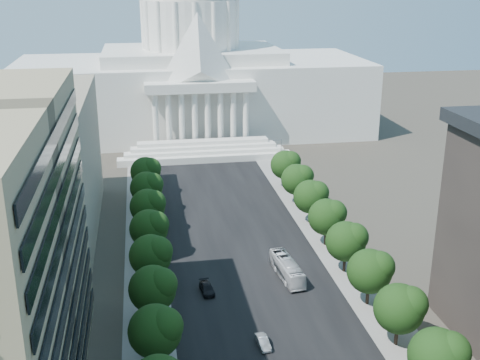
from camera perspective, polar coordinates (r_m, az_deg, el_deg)
road_asphalt at (r=128.27m, az=-0.47°, el=-5.57°), size 30.00×260.00×0.01m
sidewalk_left at (r=126.96m, az=-9.02°, el=-6.09°), size 8.00×260.00×0.02m
sidewalk_right at (r=132.32m, az=7.71°, el=-4.95°), size 8.00×260.00×0.02m
capitol at (r=213.53m, az=-4.57°, el=9.95°), size 120.00×56.00×73.00m
tree_l_d at (r=86.77m, az=-7.84°, el=-13.89°), size 7.79×7.60×9.97m
tree_l_e at (r=97.09m, az=-8.10°, el=-10.08°), size 7.79×7.60×9.97m
tree_l_f at (r=107.76m, az=-8.31°, el=-7.00°), size 7.79×7.60×9.97m
tree_l_g at (r=118.68m, az=-8.48°, el=-4.49°), size 7.79×7.60×9.97m
tree_l_h at (r=129.79m, az=-8.62°, el=-2.40°), size 7.79×7.60×9.97m
tree_l_i at (r=141.05m, az=-8.73°, el=-0.64°), size 7.79×7.60×9.97m
tree_l_j at (r=152.42m, az=-8.83°, el=0.85°), size 7.79×7.60×9.97m
tree_r_c at (r=85.21m, az=18.46°, el=-15.48°), size 7.79×7.60×9.97m
tree_r_d at (r=94.18m, az=15.09°, el=-11.57°), size 7.79×7.60×9.97m
tree_r_e at (r=103.76m, az=12.39°, el=-8.34°), size 7.79×7.60×9.97m
tree_r_f at (r=113.80m, az=10.19°, el=-5.65°), size 7.79×7.60×9.97m
tree_r_g at (r=124.19m, az=8.38°, el=-3.39°), size 7.79×7.60×9.97m
tree_r_h at (r=134.85m, az=6.85°, el=-1.49°), size 7.79×7.60×9.97m
tree_r_i at (r=145.72m, az=5.55°, el=0.14°), size 7.79×7.60×9.97m
tree_r_j at (r=156.75m, az=4.43°, el=1.54°), size 7.79×7.60×9.97m
streetlight_c at (r=104.77m, az=13.13°, el=-8.51°), size 2.61×0.44×9.00m
streetlight_d at (r=125.95m, az=8.88°, el=-3.40°), size 2.61×0.44×9.00m
streetlight_e at (r=148.32m, az=5.91°, el=0.21°), size 2.61×0.44×9.00m
streetlight_f at (r=171.42m, az=3.73°, el=2.86°), size 2.61×0.44×9.00m
car_silver at (r=93.84m, az=2.20°, el=-15.11°), size 1.90×4.47×1.44m
car_dark_b at (r=107.70m, az=-3.16°, el=-10.25°), size 2.68×5.41×1.51m
city_bus at (r=112.38m, az=4.48°, el=-8.38°), size 4.17×12.82×3.51m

